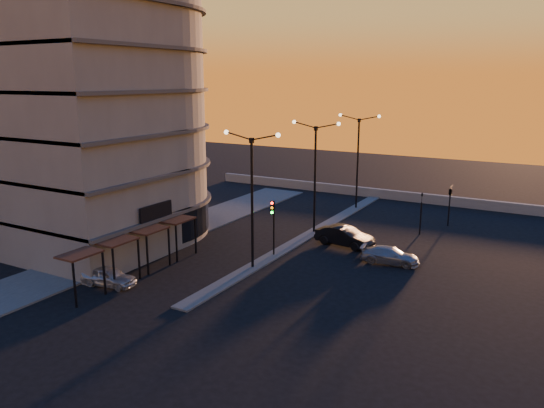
{
  "coord_description": "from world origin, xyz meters",
  "views": [
    {
      "loc": [
        18.42,
        -29.67,
        12.85
      ],
      "look_at": [
        -1.07,
        4.62,
        3.52
      ],
      "focal_mm": 35.0,
      "sensor_mm": 36.0,
      "label": 1
    }
  ],
  "objects_px": {
    "traffic_light_main": "(273,219)",
    "car_wagon": "(390,255)",
    "streetlamp_mid": "(315,168)",
    "car_sedan": "(344,236)",
    "car_hatchback": "(109,276)"
  },
  "relations": [
    {
      "from": "traffic_light_main",
      "to": "car_hatchback",
      "type": "distance_m",
      "value": 12.12
    },
    {
      "from": "streetlamp_mid",
      "to": "car_sedan",
      "type": "xyz_separation_m",
      "value": [
        3.61,
        -2.07,
        -4.82
      ]
    },
    {
      "from": "traffic_light_main",
      "to": "car_sedan",
      "type": "height_order",
      "value": "traffic_light_main"
    },
    {
      "from": "streetlamp_mid",
      "to": "car_wagon",
      "type": "height_order",
      "value": "streetlamp_mid"
    },
    {
      "from": "car_sedan",
      "to": "car_wagon",
      "type": "height_order",
      "value": "car_sedan"
    },
    {
      "from": "traffic_light_main",
      "to": "car_sedan",
      "type": "bearing_deg",
      "value": 54.46
    },
    {
      "from": "streetlamp_mid",
      "to": "car_wagon",
      "type": "bearing_deg",
      "value": -28.43
    },
    {
      "from": "traffic_light_main",
      "to": "car_wagon",
      "type": "relative_size",
      "value": 1.03
    },
    {
      "from": "car_sedan",
      "to": "car_hatchback",
      "type": "bearing_deg",
      "value": 154.81
    },
    {
      "from": "streetlamp_mid",
      "to": "car_wagon",
      "type": "relative_size",
      "value": 2.32
    },
    {
      "from": "streetlamp_mid",
      "to": "traffic_light_main",
      "type": "relative_size",
      "value": 2.24
    },
    {
      "from": "car_wagon",
      "to": "streetlamp_mid",
      "type": "bearing_deg",
      "value": 54.59
    },
    {
      "from": "car_sedan",
      "to": "streetlamp_mid",
      "type": "bearing_deg",
      "value": 68.11
    },
    {
      "from": "streetlamp_mid",
      "to": "car_hatchback",
      "type": "bearing_deg",
      "value": -109.99
    },
    {
      "from": "car_hatchback",
      "to": "streetlamp_mid",
      "type": "bearing_deg",
      "value": -28.13
    }
  ]
}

